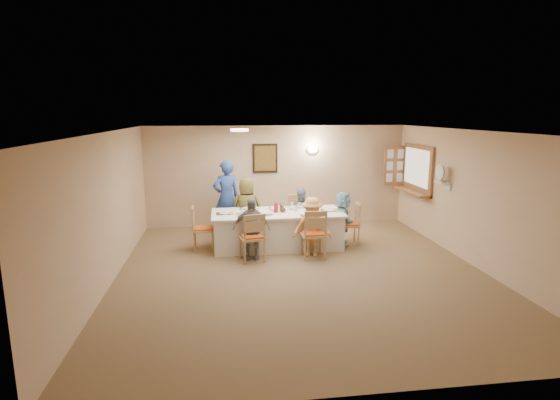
{
  "coord_description": "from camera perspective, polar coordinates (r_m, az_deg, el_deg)",
  "views": [
    {
      "loc": [
        -1.36,
        -7.3,
        2.81
      ],
      "look_at": [
        -0.2,
        1.4,
        1.05
      ],
      "focal_mm": 28.0,
      "sensor_mm": 36.0,
      "label": 1
    }
  ],
  "objects": [
    {
      "name": "condiment_ketchup",
      "position": [
        9.12,
        -0.52,
        -0.86
      ],
      "size": [
        0.14,
        0.14,
        0.25
      ],
      "primitive_type": "imported",
      "rotation": [
        0.0,
        0.0,
        -0.24
      ],
      "color": "red",
      "rests_on": "dining_table"
    },
    {
      "name": "bowl_b",
      "position": [
        9.44,
        1.67,
        -1.02
      ],
      "size": [
        0.29,
        0.29,
        0.06
      ],
      "primitive_type": "imported",
      "rotation": [
        0.0,
        0.0,
        0.3
      ],
      "color": "white",
      "rests_on": "dining_table"
    },
    {
      "name": "chair_left_end",
      "position": [
        9.18,
        -9.99,
        -3.66
      ],
      "size": [
        0.45,
        0.45,
        0.93
      ],
      "primitive_type": null,
      "rotation": [
        0.0,
        0.0,
        1.58
      ],
      "color": "tan",
      "rests_on": "ground"
    },
    {
      "name": "napkin_fr",
      "position": [
        8.85,
        5.08,
        -2.04
      ],
      "size": [
        0.15,
        0.15,
        0.01
      ],
      "primitive_type": "cube",
      "color": "yellow",
      "rests_on": "dining_table"
    },
    {
      "name": "placemat_re",
      "position": [
        9.37,
        6.48,
        -1.36
      ],
      "size": [
        0.36,
        0.27,
        0.01
      ],
      "primitive_type": "cube",
      "color": "#472B19",
      "rests_on": "dining_table"
    },
    {
      "name": "diner_back_right",
      "position": [
        9.95,
        2.6,
        -1.67
      ],
      "size": [
        0.71,
        0.63,
        1.14
      ],
      "primitive_type": "imported",
      "rotation": [
        0.0,
        0.0,
        3.33
      ],
      "color": "#8794A2",
      "rests_on": "ground"
    },
    {
      "name": "placemat_br",
      "position": [
        9.66,
        2.88,
        -0.91
      ],
      "size": [
        0.36,
        0.27,
        0.01
      ],
      "primitive_type": "cube",
      "color": "#472B19",
      "rests_on": "dining_table"
    },
    {
      "name": "fan_shelf",
      "position": [
        9.59,
        20.45,
        2.16
      ],
      "size": [
        0.22,
        0.36,
        0.03
      ],
      "primitive_type": "cube",
      "color": "white",
      "rests_on": "room_walls"
    },
    {
      "name": "wall_sconce",
      "position": [
        11.01,
        4.3,
        6.57
      ],
      "size": [
        0.26,
        0.09,
        0.18
      ],
      "primitive_type": "ellipsoid",
      "color": "white",
      "rests_on": "room_walls"
    },
    {
      "name": "teacup_a",
      "position": [
        8.81,
        -5.34,
        -1.9
      ],
      "size": [
        0.17,
        0.17,
        0.08
      ],
      "primitive_type": "imported",
      "rotation": [
        0.0,
        0.0,
        -0.4
      ],
      "color": "white",
      "rests_on": "dining_table"
    },
    {
      "name": "serving_hatch",
      "position": [
        10.8,
        17.53,
        3.85
      ],
      "size": [
        0.06,
        1.5,
        1.15
      ],
      "primitive_type": "cube",
      "color": "brown",
      "rests_on": "room_walls"
    },
    {
      "name": "plate_fl",
      "position": [
        8.7,
        -3.91,
        -2.23
      ],
      "size": [
        0.24,
        0.24,
        0.02
      ],
      "primitive_type": "cylinder",
      "color": "white",
      "rests_on": "dining_table"
    },
    {
      "name": "placemat_fl",
      "position": [
        8.7,
        -3.91,
        -2.29
      ],
      "size": [
        0.35,
        0.26,
        0.01
      ],
      "primitive_type": "cube",
      "color": "#472B19",
      "rests_on": "dining_table"
    },
    {
      "name": "placemat_fr",
      "position": [
        8.86,
        3.87,
        -2.05
      ],
      "size": [
        0.35,
        0.26,
        0.01
      ],
      "primitive_type": "cube",
      "color": "#472B19",
      "rests_on": "dining_table"
    },
    {
      "name": "ceiling_light",
      "position": [
        8.81,
        -5.31,
        9.08
      ],
      "size": [
        0.36,
        0.36,
        0.05
      ],
      "primitive_type": "cylinder",
      "color": "white",
      "rests_on": "room_walls"
    },
    {
      "name": "diner_back_left",
      "position": [
        9.79,
        -4.33,
        -1.12
      ],
      "size": [
        0.7,
        0.47,
        1.41
      ],
      "primitive_type": "imported",
      "rotation": [
        0.0,
        0.0,
        3.12
      ],
      "color": "brown",
      "rests_on": "ground"
    },
    {
      "name": "plate_br",
      "position": [
        9.66,
        2.88,
        -0.85
      ],
      "size": [
        0.23,
        0.23,
        0.01
      ],
      "primitive_type": "cylinder",
      "color": "white",
      "rests_on": "dining_table"
    },
    {
      "name": "napkin_bl",
      "position": [
        9.48,
        -3.14,
        -1.1
      ],
      "size": [
        0.13,
        0.13,
        0.01
      ],
      "primitive_type": "cube",
      "color": "yellow",
      "rests_on": "dining_table"
    },
    {
      "name": "dining_table",
      "position": [
        9.26,
        -0.33,
        -3.88
      ],
      "size": [
        2.74,
        1.16,
        0.76
      ],
      "primitive_type": "cube",
      "color": "silver",
      "rests_on": "ground"
    },
    {
      "name": "room_walls",
      "position": [
        7.54,
        2.92,
        1.43
      ],
      "size": [
        7.0,
        7.0,
        7.0
      ],
      "color": "beige",
      "rests_on": "ground"
    },
    {
      "name": "plate_bl",
      "position": [
        9.52,
        -4.24,
        -1.05
      ],
      "size": [
        0.23,
        0.23,
        0.01
      ],
      "primitive_type": "cylinder",
      "color": "white",
      "rests_on": "dining_table"
    },
    {
      "name": "ground",
      "position": [
        7.94,
        2.81,
        -9.4
      ],
      "size": [
        7.0,
        7.0,
        0.0
      ],
      "primitive_type": "plane",
      "color": "brown"
    },
    {
      "name": "chair_right_end",
      "position": [
        9.55,
        8.94,
        -3.06
      ],
      "size": [
        0.46,
        0.46,
        0.91
      ],
      "primitive_type": null,
      "rotation": [
        0.0,
        0.0,
        -1.63
      ],
      "color": "tan",
      "rests_on": "ground"
    },
    {
      "name": "napkin_fl",
      "position": [
        8.67,
        -2.7,
        -2.29
      ],
      "size": [
        0.13,
        0.13,
        0.01
      ],
      "primitive_type": "cube",
      "color": "yellow",
      "rests_on": "dining_table"
    },
    {
      "name": "placemat_le",
      "position": [
        9.1,
        -7.23,
        -1.76
      ],
      "size": [
        0.36,
        0.26,
        0.01
      ],
      "primitive_type": "cube",
      "color": "#472B19",
      "rests_on": "dining_table"
    },
    {
      "name": "plate_re",
      "position": [
        9.37,
        6.48,
        -1.3
      ],
      "size": [
        0.25,
        0.25,
        0.02
      ],
      "primitive_type": "cylinder",
      "color": "white",
      "rests_on": "dining_table"
    },
    {
      "name": "diner_front_left",
      "position": [
        8.49,
        -3.78,
        -3.7
      ],
      "size": [
        0.77,
        0.43,
        1.22
      ],
      "primitive_type": "imported",
      "rotation": [
        0.0,
        0.0,
        -0.1
      ],
      "color": "gray",
      "rests_on": "ground"
    },
    {
      "name": "placemat_bl",
      "position": [
        9.52,
        -4.24,
        -1.11
      ],
      "size": [
        0.35,
        0.26,
        0.01
      ],
      "primitive_type": "cube",
      "color": "#472B19",
      "rests_on": "dining_table"
    },
    {
      "name": "diner_right_end",
      "position": [
        9.49,
        8.21,
        -2.38
      ],
      "size": [
        1.2,
        0.73,
        1.16
      ],
      "primitive_type": "imported",
      "rotation": [
        0.0,
        0.0,
        1.38
      ],
      "color": "#8CBED7",
      "rests_on": "ground"
    },
    {
      "name": "napkin_br",
      "position": [
        9.65,
        3.99,
        -0.9
      ],
      "size": [
        0.14,
        0.14,
        0.01
      ],
      "primitive_type": "cube",
      "color": "yellow",
      "rests_on": "dining_table"
    },
    {
      "name": "napkin_re",
      "position": [
        9.37,
        7.62,
        -1.35
      ],
      "size": [
        0.13,
        0.13,
        0.01
      ],
      "primitive_type": "cube",
      "color": "yellow",
      "rests_on": "dining_table"
    },
    {
      "name": "diner_front_right",
      "position": [
        8.65,
        4.19,
        -3.53
      ],
      "size": [
        0.9,
        0.68,
        1.19
      ],
      "primitive_type": "imported",
      "rotation": [
        0.0,
        0.0,
        -0.15
      ],
      "color": "#F6A557",
      "rests_on": "ground"
    },
    {
      "name": "drinking_glass",
      "position": [
        9.18,
        -1.3,
        -1.2
      ],
      "size": [
        0.07,
        0.07,
        0.1
      ],
      "primitive_type": "cylinder",
      "color": "silver",
      "rests_on": "dining_table"
    },
    {
      "name": "shutter_door",
      "position": [
        11.39,
        14.74,
        4.36
      ],
      "size": [
        0.55,
        0.04,
        1.0
      ],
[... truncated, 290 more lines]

